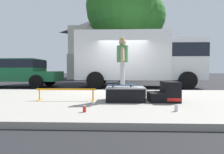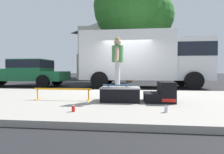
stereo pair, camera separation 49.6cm
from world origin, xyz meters
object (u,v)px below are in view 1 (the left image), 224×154
object	(u,v)px
skateboard	(122,85)
soda_can	(84,109)
skater_kid	(122,57)
kicker_ramp	(165,93)
street_tree_main	(126,10)
skate_box	(125,93)
box_truck	(139,58)
soda_can_b	(176,108)
pickup_truck_green	(14,72)
grind_rail	(66,91)

from	to	relation	value
skateboard	soda_can	size ratio (longest dim) A/B	6.36
skateboard	skater_kid	bearing A→B (deg)	86.42
kicker_ramp	skateboard	distance (m)	1.17
skateboard	street_tree_main	size ratio (longest dim) A/B	0.09
skateboard	skater_kid	world-z (taller)	skater_kid
skater_kid	kicker_ramp	bearing A→B (deg)	1.74
skate_box	box_truck	size ratio (longest dim) A/B	0.15
kicker_ramp	soda_can_b	world-z (taller)	kicker_ramp
skate_box	kicker_ramp	world-z (taller)	kicker_ramp
kicker_ramp	street_tree_main	size ratio (longest dim) A/B	0.08
soda_can	skater_kid	bearing A→B (deg)	60.56
skateboard	kicker_ramp	bearing A→B (deg)	1.74
street_tree_main	soda_can_b	bearing A→B (deg)	-87.15
box_truck	street_tree_main	distance (m)	6.05
skateboard	skater_kid	size ratio (longest dim) A/B	0.64
skate_box	kicker_ramp	xyz separation A→B (m)	(1.08, -0.00, 0.02)
skater_kid	soda_can_b	bearing A→B (deg)	-49.12
soda_can	pickup_truck_green	bearing A→B (deg)	128.41
skate_box	box_truck	world-z (taller)	box_truck
skate_box	pickup_truck_green	world-z (taller)	pickup_truck_green
skater_kid	street_tree_main	xyz separation A→B (m)	(0.49, 10.00, 4.54)
soda_can_b	box_truck	size ratio (longest dim) A/B	0.02
skateboard	street_tree_main	xyz separation A→B (m)	(0.49, 10.00, 5.30)
kicker_ramp	soda_can_b	size ratio (longest dim) A/B	6.00
skate_box	skateboard	bearing A→B (deg)	-155.53
grind_rail	street_tree_main	distance (m)	11.56
skateboard	street_tree_main	bearing A→B (deg)	87.18
skate_box	grind_rail	world-z (taller)	skate_box
skater_kid	street_tree_main	bearing A→B (deg)	87.18
grind_rail	street_tree_main	size ratio (longest dim) A/B	0.18
skateboard	soda_can_b	bearing A→B (deg)	-49.12
skater_kid	soda_can_b	size ratio (longest dim) A/B	9.97
soda_can_b	pickup_truck_green	size ratio (longest dim) A/B	0.02
skate_box	grind_rail	distance (m)	1.61
soda_can	skate_box	bearing A→B (deg)	58.79
grind_rail	skate_box	bearing A→B (deg)	0.43
pickup_truck_green	skateboard	bearing A→B (deg)	-41.58
skate_box	skateboard	distance (m)	0.25
skate_box	kicker_ramp	bearing A→B (deg)	-0.02
skate_box	skater_kid	distance (m)	0.99
skater_kid	pickup_truck_green	xyz separation A→B (m)	(-6.21, 5.51, -0.41)
soda_can_b	kicker_ramp	bearing A→B (deg)	85.26
box_truck	street_tree_main	xyz separation A→B (m)	(-0.57, 4.37, 4.15)
skateboard	box_truck	distance (m)	5.84
box_truck	street_tree_main	world-z (taller)	street_tree_main
soda_can	kicker_ramp	bearing A→B (deg)	35.95
kicker_ramp	street_tree_main	xyz separation A→B (m)	(-0.66, 9.97, 5.51)
kicker_ramp	pickup_truck_green	world-z (taller)	pickup_truck_green
grind_rail	box_truck	world-z (taller)	box_truck
box_truck	pickup_truck_green	xyz separation A→B (m)	(-7.28, -0.12, -0.81)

